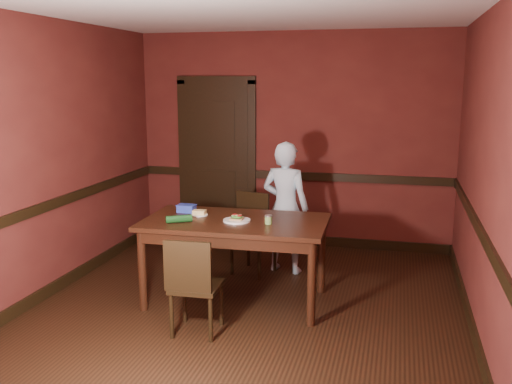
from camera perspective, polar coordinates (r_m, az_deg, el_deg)
The scene contains 22 objects.
floor at distance 5.45m, azimuth -0.92°, elevation -11.61°, with size 4.00×4.50×0.01m, color black.
ceiling at distance 5.05m, azimuth -1.02°, elevation 17.89°, with size 4.00×4.50×0.01m, color white.
wall_back at distance 7.26m, azimuth 3.68°, elevation 5.17°, with size 4.00×0.02×2.70m, color #561F1A.
wall_front at distance 3.01m, azimuth -12.23°, elevation -3.76°, with size 4.00×0.02×2.70m, color #561F1A.
wall_left at distance 5.92m, azimuth -20.04°, elevation 3.13°, with size 0.02×4.50×2.70m, color #561F1A.
wall_right at distance 4.95m, azimuth 21.98°, elevation 1.54°, with size 0.02×4.50×2.70m, color #561F1A.
dado_back at distance 7.30m, azimuth 3.62°, elevation 1.64°, with size 4.00×0.03×0.10m, color black.
dado_left at distance 5.98m, azimuth -19.63°, elevation -1.14°, with size 0.03×4.50×0.10m, color black.
dado_right at distance 5.04m, azimuth 21.44°, elevation -3.50°, with size 0.03×4.50×0.10m, color black.
baseboard_back at distance 7.49m, azimuth 3.54°, elevation -4.71°, with size 4.00×0.03×0.12m, color black.
baseboard_left at distance 6.21m, azimuth -19.12°, elevation -8.73°, with size 0.03×4.50×0.12m, color black.
baseboard_right at distance 5.31m, azimuth 20.78°, elevation -12.31°, with size 0.03×4.50×0.12m, color black.
door at distance 7.50m, azimuth -3.93°, elevation 3.37°, with size 1.05×0.07×2.20m.
dining_table at distance 5.50m, azimuth -2.06°, elevation -6.89°, with size 1.72×0.97×0.81m, color black.
chair_far at distance 6.27m, azimuth -0.25°, elevation -4.26°, with size 0.41×0.41×0.88m, color black, non-canonical shape.
chair_near at distance 4.87m, azimuth -5.97°, elevation -9.16°, with size 0.40×0.40×0.85m, color black, non-canonical shape.
person at distance 6.27m, azimuth 2.95°, elevation -1.54°, with size 0.53×0.35×1.46m, color silver.
sandwich_plate at distance 5.33m, azimuth -1.93°, elevation -2.76°, with size 0.26×0.26×0.06m.
sauce_jar at distance 5.23m, azimuth 1.26°, elevation -2.76°, with size 0.07×0.07×0.08m.
cheese_saucer at distance 5.59m, azimuth -5.68°, elevation -2.13°, with size 0.16×0.16×0.05m.
food_tub at distance 5.73m, azimuth -6.97°, elevation -1.63°, with size 0.18×0.13×0.08m.
wrapped_veg at distance 5.33m, azimuth -7.73°, elevation -2.68°, with size 0.07×0.07×0.24m, color #144118.
Camera 1 is at (1.31, -4.85, 2.12)m, focal length 40.00 mm.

